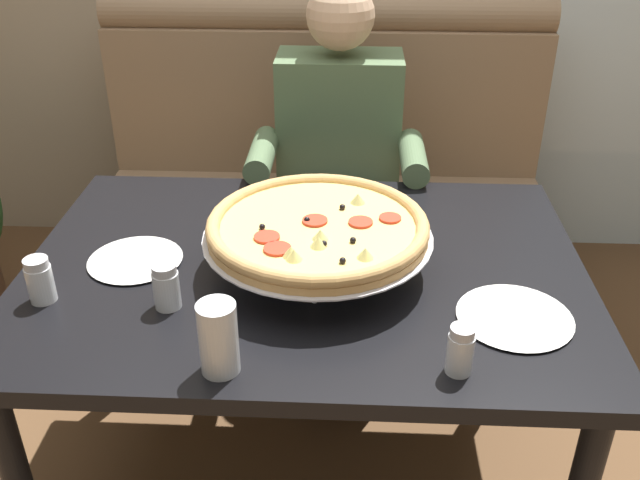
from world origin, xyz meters
TOP-DOWN VIEW (x-y plane):
  - ground_plane at (0.00, 0.00)m, footprint 16.00×16.00m
  - booth_bench at (0.00, 0.94)m, footprint 1.65×0.78m
  - dining_table at (0.00, 0.00)m, footprint 1.32×0.94m
  - diner_main at (0.06, 0.67)m, footprint 0.54×0.64m
  - pizza at (0.03, -0.02)m, footprint 0.53×0.53m
  - shaker_oregano at (-0.56, -0.18)m, footprint 0.06×0.06m
  - shaker_pepper_flakes at (-0.28, -0.19)m, footprint 0.06×0.06m
  - shaker_parmesan at (0.32, -0.37)m, footprint 0.05×0.05m
  - plate_near_left at (-0.40, -0.01)m, footprint 0.22×0.22m
  - plate_near_right at (0.46, -0.20)m, footprint 0.24×0.24m
  - drinking_glass at (-0.13, -0.39)m, footprint 0.07×0.07m

SIDE VIEW (x-z plane):
  - ground_plane at x=0.00m, z-range 0.00..0.00m
  - booth_bench at x=0.00m, z-range -0.17..0.96m
  - dining_table at x=0.00m, z-range 0.28..1.02m
  - diner_main at x=0.06m, z-range 0.07..1.35m
  - plate_near_left at x=-0.40m, z-range 0.73..0.75m
  - plate_near_right at x=0.46m, z-range 0.73..0.75m
  - shaker_parmesan at x=0.32m, z-range 0.72..0.82m
  - shaker_pepper_flakes at x=-0.28m, z-range 0.72..0.83m
  - shaker_oregano at x=-0.56m, z-range 0.72..0.83m
  - drinking_glass at x=-0.13m, z-range 0.72..0.87m
  - pizza at x=0.03m, z-range 0.77..0.91m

